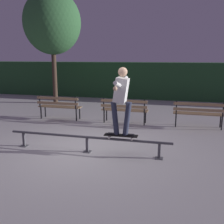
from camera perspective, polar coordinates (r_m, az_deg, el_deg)
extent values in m
plane|color=#ADAAA8|center=(6.70, -4.72, -7.95)|extent=(90.00, 90.00, 0.00)
cube|color=#234C28|center=(14.73, 6.12, 6.85)|extent=(24.00, 1.20, 1.95)
cylinder|color=#47474C|center=(6.39, -5.42, -5.44)|extent=(4.06, 0.06, 0.06)
cube|color=#47474C|center=(7.19, -18.51, -5.71)|extent=(0.06, 0.06, 0.34)
cube|color=#47474C|center=(7.24, -18.42, -6.96)|extent=(0.18, 0.18, 0.01)
cube|color=#47474C|center=(6.45, -5.38, -7.16)|extent=(0.06, 0.06, 0.34)
cube|color=#47474C|center=(6.51, -5.36, -8.54)|extent=(0.18, 0.18, 0.01)
cube|color=#47474C|center=(6.12, 10.18, -8.38)|extent=(0.06, 0.06, 0.34)
cube|color=#47474C|center=(6.18, 10.13, -9.82)|extent=(0.18, 0.18, 0.01)
cube|color=black|center=(6.13, 1.95, -5.07)|extent=(0.79, 0.22, 0.02)
cube|color=black|center=(6.13, 1.95, -4.98)|extent=(0.77, 0.21, 0.00)
cube|color=#9E9EA3|center=(6.10, 4.41, -5.38)|extent=(0.05, 0.17, 0.02)
cube|color=#9E9EA3|center=(6.19, -0.47, -5.07)|extent=(0.05, 0.17, 0.02)
cylinder|color=beige|center=(6.03, 4.29, -5.92)|extent=(0.05, 0.03, 0.05)
cylinder|color=beige|center=(6.18, 4.51, -5.47)|extent=(0.05, 0.03, 0.05)
cylinder|color=beige|center=(6.13, -0.64, -5.60)|extent=(0.05, 0.03, 0.05)
cylinder|color=beige|center=(6.28, -0.31, -5.17)|extent=(0.05, 0.03, 0.05)
cube|color=black|center=(6.10, 3.62, -4.95)|extent=(0.26, 0.11, 0.03)
cube|color=black|center=(6.16, 0.30, -4.75)|extent=(0.26, 0.11, 0.03)
cylinder|color=#282D42|center=(6.01, 3.29, -1.51)|extent=(0.21, 0.13, 0.79)
cylinder|color=#282D42|center=(6.06, 0.67, -1.37)|extent=(0.21, 0.13, 0.79)
cube|color=silver|center=(5.91, 2.02, 4.79)|extent=(0.34, 0.37, 0.57)
cylinder|color=silver|center=(5.52, 1.30, 5.96)|extent=(0.10, 0.61, 0.21)
cylinder|color=silver|center=(6.26, 2.68, 6.67)|extent=(0.10, 0.61, 0.21)
sphere|color=tan|center=(5.25, 0.70, 5.10)|extent=(0.09, 0.09, 0.09)
sphere|color=tan|center=(6.54, 3.10, 6.45)|extent=(0.09, 0.09, 0.09)
sphere|color=tan|center=(5.87, 2.34, 8.66)|extent=(0.21, 0.21, 0.21)
cube|color=black|center=(9.80, -7.01, -0.24)|extent=(0.04, 0.04, 0.44)
cube|color=black|center=(9.51, -7.73, -0.63)|extent=(0.04, 0.04, 0.44)
cube|color=black|center=(9.39, -7.89, 1.94)|extent=(0.04, 0.04, 0.44)
cube|color=black|center=(10.40, -14.24, 0.19)|extent=(0.04, 0.04, 0.44)
cube|color=black|center=(10.13, -15.11, -0.17)|extent=(0.04, 0.04, 0.44)
cube|color=black|center=(10.01, -15.36, 2.25)|extent=(0.04, 0.04, 0.44)
cube|color=#937551|center=(10.01, -10.83, 1.29)|extent=(1.60, 0.11, 0.04)
cube|color=#937551|center=(9.89, -11.18, 1.15)|extent=(1.60, 0.11, 0.04)
cube|color=#937551|center=(9.77, -11.54, 0.99)|extent=(1.60, 0.11, 0.04)
cube|color=#937551|center=(9.68, -11.76, 1.86)|extent=(1.60, 0.05, 0.09)
cube|color=#937551|center=(9.65, -11.81, 2.91)|extent=(1.60, 0.05, 0.09)
cube|color=black|center=(9.22, 7.28, -1.03)|extent=(0.04, 0.04, 0.44)
cube|color=black|center=(8.91, 7.00, -1.48)|extent=(0.04, 0.04, 0.44)
cube|color=black|center=(8.78, 7.04, 1.26)|extent=(0.04, 0.04, 0.44)
cube|color=black|center=(9.50, -1.17, -0.54)|extent=(0.04, 0.04, 0.44)
cube|color=black|center=(9.20, -1.72, -0.96)|extent=(0.04, 0.04, 0.44)
cube|color=black|center=(9.07, -1.81, 1.69)|extent=(0.04, 0.04, 0.44)
cube|color=#937551|center=(9.26, 2.98, 0.63)|extent=(1.60, 0.11, 0.04)
cube|color=#937551|center=(9.13, 2.80, 0.46)|extent=(1.60, 0.11, 0.04)
cube|color=#937551|center=(8.99, 2.61, 0.29)|extent=(1.60, 0.11, 0.04)
cube|color=#937551|center=(8.89, 2.53, 1.22)|extent=(1.60, 0.05, 0.09)
cube|color=#937551|center=(8.86, 2.54, 2.36)|extent=(1.60, 0.05, 0.09)
cube|color=black|center=(9.26, 22.43, -1.79)|extent=(0.04, 0.04, 0.44)
cube|color=black|center=(8.95, 22.68, -2.27)|extent=(0.04, 0.04, 0.44)
cube|color=black|center=(8.82, 22.95, 0.44)|extent=(0.04, 0.04, 0.44)
cube|color=black|center=(9.17, 13.69, -1.34)|extent=(0.04, 0.04, 0.44)
cube|color=black|center=(8.86, 13.64, -1.80)|extent=(0.04, 0.04, 0.44)
cube|color=black|center=(8.73, 13.77, 0.94)|extent=(0.04, 0.04, 0.44)
cube|color=#937551|center=(9.12, 18.18, -0.15)|extent=(1.60, 0.11, 0.04)
cube|color=#937551|center=(8.98, 18.23, -0.33)|extent=(1.60, 0.11, 0.04)
cube|color=#937551|center=(8.84, 18.28, -0.52)|extent=(1.60, 0.11, 0.04)
cube|color=#937551|center=(8.74, 18.37, 0.42)|extent=(1.60, 0.05, 0.09)
cube|color=#937551|center=(8.71, 18.45, 1.58)|extent=(1.60, 0.05, 0.09)
cylinder|color=#3D2D23|center=(13.26, -12.33, 7.67)|extent=(0.22, 0.22, 2.68)
ellipsoid|color=#2D5B33|center=(13.31, -12.83, 18.38)|extent=(2.69, 2.69, 2.95)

